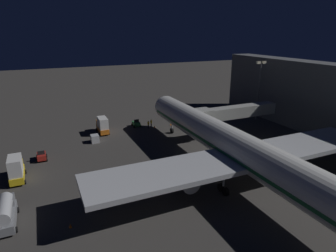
{
  "coord_description": "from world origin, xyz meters",
  "views": [
    {
      "loc": [
        26.76,
        41.44,
        22.64
      ],
      "look_at": [
        3.0,
        -11.63,
        3.5
      ],
      "focal_mm": 30.8,
      "sensor_mm": 36.0,
      "label": 1
    }
  ],
  "objects_px": {
    "cargo_truck_aft": "(16,169)",
    "fuel_tanker": "(5,212)",
    "jet_bridge": "(230,113)",
    "baggage_tug_lead": "(42,156)",
    "apron_floodlight_mast": "(259,86)",
    "traffic_cone_wingtip_svc_side": "(70,226)",
    "ground_crew_under_port_wing": "(148,124)",
    "traffic_cone_nose_port": "(171,124)",
    "baggage_container_near_belt": "(95,139)",
    "pushback_tug": "(136,124)",
    "airliner_at_gate": "(241,150)",
    "ground_crew_marshaller_fwd": "(151,123)",
    "traffic_cone_nose_starboard": "(154,126)",
    "ops_van": "(102,125)"
  },
  "relations": [
    {
      "from": "apron_floodlight_mast",
      "to": "baggage_tug_lead",
      "type": "distance_m",
      "value": 54.5
    },
    {
      "from": "pushback_tug",
      "to": "baggage_container_near_belt",
      "type": "relative_size",
      "value": 1.29
    },
    {
      "from": "fuel_tanker",
      "to": "cargo_truck_aft",
      "type": "xyz_separation_m",
      "value": [
        -0.73,
        -11.49,
        0.41
      ]
    },
    {
      "from": "traffic_cone_wingtip_svc_side",
      "to": "airliner_at_gate",
      "type": "bearing_deg",
      "value": -177.86
    },
    {
      "from": "airliner_at_gate",
      "to": "apron_floodlight_mast",
      "type": "bearing_deg",
      "value": -134.52
    },
    {
      "from": "traffic_cone_nose_starboard",
      "to": "jet_bridge",
      "type": "bearing_deg",
      "value": 136.78
    },
    {
      "from": "airliner_at_gate",
      "to": "traffic_cone_wingtip_svc_side",
      "type": "bearing_deg",
      "value": 2.14
    },
    {
      "from": "baggage_tug_lead",
      "to": "baggage_container_near_belt",
      "type": "distance_m",
      "value": 11.81
    },
    {
      "from": "fuel_tanker",
      "to": "baggage_tug_lead",
      "type": "bearing_deg",
      "value": -103.66
    },
    {
      "from": "ground_crew_under_port_wing",
      "to": "traffic_cone_nose_port",
      "type": "xyz_separation_m",
      "value": [
        -6.02,
        -0.09,
        -0.78
      ]
    },
    {
      "from": "apron_floodlight_mast",
      "to": "fuel_tanker",
      "type": "bearing_deg",
      "value": 21.45
    },
    {
      "from": "traffic_cone_wingtip_svc_side",
      "to": "baggage_tug_lead",
      "type": "bearing_deg",
      "value": -83.41
    },
    {
      "from": "baggage_container_near_belt",
      "to": "apron_floodlight_mast",
      "type": "bearing_deg",
      "value": 179.28
    },
    {
      "from": "baggage_container_near_belt",
      "to": "traffic_cone_wingtip_svc_side",
      "type": "xyz_separation_m",
      "value": [
        8.08,
        27.43,
        -0.53
      ]
    },
    {
      "from": "pushback_tug",
      "to": "traffic_cone_nose_starboard",
      "type": "xyz_separation_m",
      "value": [
        -3.91,
        2.51,
        -0.5
      ]
    },
    {
      "from": "apron_floodlight_mast",
      "to": "traffic_cone_wingtip_svc_side",
      "type": "bearing_deg",
      "value": 27.76
    },
    {
      "from": "ground_crew_marshaller_fwd",
      "to": "traffic_cone_nose_starboard",
      "type": "height_order",
      "value": "ground_crew_marshaller_fwd"
    },
    {
      "from": "traffic_cone_nose_starboard",
      "to": "baggage_container_near_belt",
      "type": "bearing_deg",
      "value": 14.79
    },
    {
      "from": "jet_bridge",
      "to": "traffic_cone_nose_port",
      "type": "bearing_deg",
      "value": -54.55
    },
    {
      "from": "baggage_tug_lead",
      "to": "baggage_container_near_belt",
      "type": "xyz_separation_m",
      "value": [
        -10.66,
        -5.09,
        0.03
      ]
    },
    {
      "from": "traffic_cone_nose_port",
      "to": "cargo_truck_aft",
      "type": "bearing_deg",
      "value": 25.03
    },
    {
      "from": "baggage_container_near_belt",
      "to": "traffic_cone_nose_starboard",
      "type": "xyz_separation_m",
      "value": [
        -15.31,
        -4.04,
        -0.53
      ]
    },
    {
      "from": "jet_bridge",
      "to": "ground_crew_under_port_wing",
      "type": "bearing_deg",
      "value": -39.76
    },
    {
      "from": "jet_bridge",
      "to": "baggage_tug_lead",
      "type": "height_order",
      "value": "jet_bridge"
    },
    {
      "from": "apron_floodlight_mast",
      "to": "traffic_cone_wingtip_svc_side",
      "type": "xyz_separation_m",
      "value": [
        51.09,
        26.89,
        -8.82
      ]
    },
    {
      "from": "ops_van",
      "to": "traffic_cone_wingtip_svc_side",
      "type": "distance_m",
      "value": 34.43
    },
    {
      "from": "cargo_truck_aft",
      "to": "ground_crew_marshaller_fwd",
      "type": "xyz_separation_m",
      "value": [
        -29.3,
        -17.13,
        -1.07
      ]
    },
    {
      "from": "ground_crew_under_port_wing",
      "to": "traffic_cone_nose_port",
      "type": "distance_m",
      "value": 6.07
    },
    {
      "from": "ground_crew_under_port_wing",
      "to": "traffic_cone_nose_starboard",
      "type": "distance_m",
      "value": 1.8
    },
    {
      "from": "airliner_at_gate",
      "to": "fuel_tanker",
      "type": "distance_m",
      "value": 32.97
    },
    {
      "from": "ground_crew_under_port_wing",
      "to": "traffic_cone_nose_port",
      "type": "bearing_deg",
      "value": -179.19
    },
    {
      "from": "ops_van",
      "to": "baggage_container_near_belt",
      "type": "height_order",
      "value": "ops_van"
    },
    {
      "from": "cargo_truck_aft",
      "to": "fuel_tanker",
      "type": "bearing_deg",
      "value": 86.38
    },
    {
      "from": "ground_crew_under_port_wing",
      "to": "traffic_cone_wingtip_svc_side",
      "type": "height_order",
      "value": "ground_crew_under_port_wing"
    },
    {
      "from": "traffic_cone_nose_starboard",
      "to": "traffic_cone_wingtip_svc_side",
      "type": "relative_size",
      "value": 1.0
    },
    {
      "from": "baggage_tug_lead",
      "to": "ops_van",
      "type": "relative_size",
      "value": 0.52
    },
    {
      "from": "fuel_tanker",
      "to": "traffic_cone_nose_port",
      "type": "distance_m",
      "value": 44.33
    },
    {
      "from": "traffic_cone_wingtip_svc_side",
      "to": "traffic_cone_nose_starboard",
      "type": "bearing_deg",
      "value": -126.62
    },
    {
      "from": "airliner_at_gate",
      "to": "traffic_cone_wingtip_svc_side",
      "type": "relative_size",
      "value": 113.34
    },
    {
      "from": "jet_bridge",
      "to": "baggage_container_near_belt",
      "type": "bearing_deg",
      "value": -16.46
    },
    {
      "from": "ops_van",
      "to": "apron_floodlight_mast",
      "type": "bearing_deg",
      "value": 171.89
    },
    {
      "from": "traffic_cone_nose_port",
      "to": "jet_bridge",
      "type": "bearing_deg",
      "value": 125.45
    },
    {
      "from": "airliner_at_gate",
      "to": "ground_crew_under_port_wing",
      "type": "distance_m",
      "value": 30.97
    },
    {
      "from": "jet_bridge",
      "to": "airliner_at_gate",
      "type": "bearing_deg",
      "value": 58.36
    },
    {
      "from": "jet_bridge",
      "to": "traffic_cone_nose_starboard",
      "type": "relative_size",
      "value": 37.24
    },
    {
      "from": "jet_bridge",
      "to": "traffic_cone_wingtip_svc_side",
      "type": "height_order",
      "value": "jet_bridge"
    },
    {
      "from": "airliner_at_gate",
      "to": "ground_crew_marshaller_fwd",
      "type": "xyz_separation_m",
      "value": [
        2.58,
        -31.73,
        -4.41
      ]
    },
    {
      "from": "cargo_truck_aft",
      "to": "traffic_cone_nose_port",
      "type": "distance_m",
      "value": 37.66
    },
    {
      "from": "jet_bridge",
      "to": "traffic_cone_wingtip_svc_side",
      "type": "xyz_separation_m",
      "value": [
        36.69,
        18.97,
        -5.19
      ]
    },
    {
      "from": "cargo_truck_aft",
      "to": "ops_van",
      "type": "height_order",
      "value": "cargo_truck_aft"
    }
  ]
}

